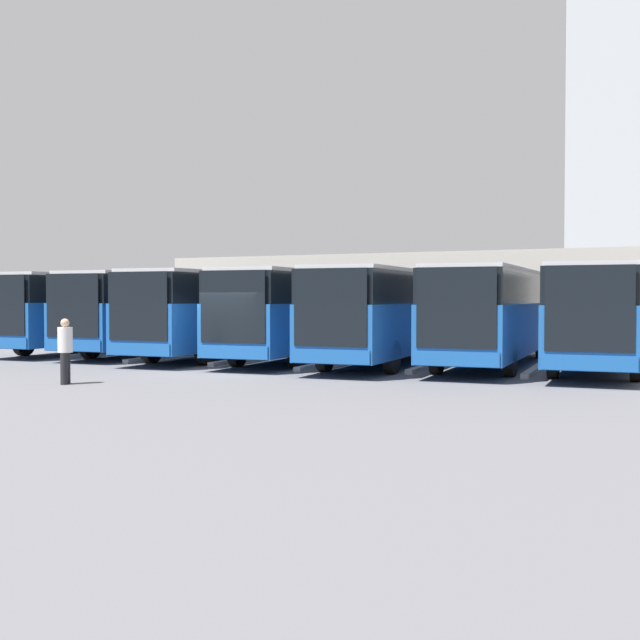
{
  "coord_description": "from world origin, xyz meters",
  "views": [
    {
      "loc": [
        -13.57,
        20.94,
        2.36
      ],
      "look_at": [
        -0.32,
        -6.22,
        1.49
      ],
      "focal_mm": 45.0,
      "sensor_mm": 36.0,
      "label": 1
    }
  ],
  "objects_px": {
    "bus_1": "(495,312)",
    "bus_5": "(170,309)",
    "bus_0": "(601,313)",
    "bus_4": "(230,310)",
    "pedestrian": "(65,349)",
    "bus_3": "(311,311)",
    "bus_2": "(393,312)",
    "bus_6": "(106,309)"
  },
  "relations": [
    {
      "from": "bus_4",
      "to": "pedestrian",
      "type": "bearing_deg",
      "value": 93.33
    },
    {
      "from": "bus_0",
      "to": "bus_1",
      "type": "distance_m",
      "value": 3.45
    },
    {
      "from": "bus_0",
      "to": "bus_5",
      "type": "xyz_separation_m",
      "value": [
        17.23,
        0.08,
        0.0
      ]
    },
    {
      "from": "bus_1",
      "to": "bus_4",
      "type": "xyz_separation_m",
      "value": [
        10.34,
        0.63,
        0.0
      ]
    },
    {
      "from": "bus_1",
      "to": "bus_6",
      "type": "distance_m",
      "value": 17.23
    },
    {
      "from": "bus_0",
      "to": "bus_5",
      "type": "height_order",
      "value": "same"
    },
    {
      "from": "bus_1",
      "to": "bus_5",
      "type": "distance_m",
      "value": 13.79
    },
    {
      "from": "bus_3",
      "to": "bus_5",
      "type": "height_order",
      "value": "same"
    },
    {
      "from": "bus_1",
      "to": "bus_4",
      "type": "bearing_deg",
      "value": -0.61
    },
    {
      "from": "bus_2",
      "to": "bus_6",
      "type": "height_order",
      "value": "same"
    },
    {
      "from": "bus_3",
      "to": "bus_4",
      "type": "height_order",
      "value": "same"
    },
    {
      "from": "bus_2",
      "to": "bus_6",
      "type": "distance_m",
      "value": 13.81
    },
    {
      "from": "bus_3",
      "to": "pedestrian",
      "type": "relative_size",
      "value": 7.11
    },
    {
      "from": "bus_3",
      "to": "bus_4",
      "type": "relative_size",
      "value": 1.0
    },
    {
      "from": "bus_4",
      "to": "bus_3",
      "type": "bearing_deg",
      "value": 179.55
    },
    {
      "from": "bus_1",
      "to": "bus_4",
      "type": "relative_size",
      "value": 1.0
    },
    {
      "from": "bus_0",
      "to": "bus_5",
      "type": "relative_size",
      "value": 1.0
    },
    {
      "from": "bus_1",
      "to": "bus_2",
      "type": "height_order",
      "value": "same"
    },
    {
      "from": "bus_0",
      "to": "bus_1",
      "type": "xyz_separation_m",
      "value": [
        3.45,
        0.17,
        0.0
      ]
    },
    {
      "from": "bus_0",
      "to": "bus_4",
      "type": "height_order",
      "value": "same"
    },
    {
      "from": "bus_2",
      "to": "pedestrian",
      "type": "relative_size",
      "value": 7.11
    },
    {
      "from": "bus_4",
      "to": "bus_5",
      "type": "xyz_separation_m",
      "value": [
        3.45,
        -0.73,
        0.0
      ]
    },
    {
      "from": "bus_3",
      "to": "bus_4",
      "type": "xyz_separation_m",
      "value": [
        3.45,
        0.22,
        0.0
      ]
    },
    {
      "from": "bus_2",
      "to": "bus_6",
      "type": "xyz_separation_m",
      "value": [
        13.79,
        -0.83,
        0.0
      ]
    },
    {
      "from": "bus_0",
      "to": "pedestrian",
      "type": "distance_m",
      "value": 16.76
    },
    {
      "from": "pedestrian",
      "to": "bus_0",
      "type": "bearing_deg",
      "value": 106.12
    },
    {
      "from": "bus_2",
      "to": "bus_4",
      "type": "height_order",
      "value": "same"
    },
    {
      "from": "pedestrian",
      "to": "bus_6",
      "type": "bearing_deg",
      "value": -169.35
    },
    {
      "from": "bus_1",
      "to": "bus_3",
      "type": "distance_m",
      "value": 6.91
    },
    {
      "from": "bus_0",
      "to": "bus_1",
      "type": "bearing_deg",
      "value": -1.28
    },
    {
      "from": "bus_1",
      "to": "bus_2",
      "type": "relative_size",
      "value": 1.0
    },
    {
      "from": "bus_2",
      "to": "bus_5",
      "type": "distance_m",
      "value": 10.37
    },
    {
      "from": "bus_6",
      "to": "bus_5",
      "type": "bearing_deg",
      "value": 175.97
    },
    {
      "from": "bus_0",
      "to": "bus_4",
      "type": "xyz_separation_m",
      "value": [
        13.79,
        0.8,
        0.0
      ]
    },
    {
      "from": "bus_1",
      "to": "bus_5",
      "type": "bearing_deg",
      "value": -4.49
    },
    {
      "from": "bus_1",
      "to": "pedestrian",
      "type": "height_order",
      "value": "bus_1"
    },
    {
      "from": "bus_0",
      "to": "bus_6",
      "type": "distance_m",
      "value": 20.68
    },
    {
      "from": "bus_5",
      "to": "pedestrian",
      "type": "height_order",
      "value": "bus_5"
    },
    {
      "from": "bus_3",
      "to": "bus_0",
      "type": "bearing_deg",
      "value": 179.11
    },
    {
      "from": "bus_0",
      "to": "bus_4",
      "type": "bearing_deg",
      "value": -0.78
    },
    {
      "from": "bus_4",
      "to": "pedestrian",
      "type": "relative_size",
      "value": 7.11
    },
    {
      "from": "bus_0",
      "to": "bus_6",
      "type": "height_order",
      "value": "same"
    }
  ]
}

